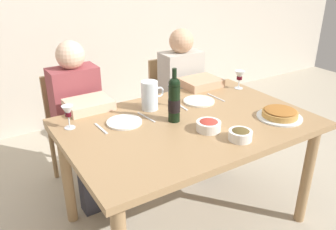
{
  "coord_description": "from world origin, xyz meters",
  "views": [
    {
      "loc": [
        -1.12,
        -1.56,
        1.66
      ],
      "look_at": [
        -0.09,
        0.1,
        0.78
      ],
      "focal_mm": 37.04,
      "sensor_mm": 36.0,
      "label": 1
    }
  ],
  "objects": [
    {
      "name": "dining_table",
      "position": [
        0.0,
        0.0,
        0.67
      ],
      "size": [
        1.5,
        1.0,
        0.76
      ],
      "color": "#9E7A51",
      "rests_on": "ground"
    },
    {
      "name": "spoon_right_setting",
      "position": [
        0.09,
        0.22,
        0.76
      ],
      "size": [
        0.02,
        0.16,
        0.0
      ],
      "primitive_type": "cube",
      "rotation": [
        0.0,
        0.0,
        1.51
      ],
      "color": "silver",
      "rests_on": "dining_table"
    },
    {
      "name": "chair_left",
      "position": [
        -0.45,
        0.91,
        0.5
      ],
      "size": [
        0.4,
        0.4,
        0.87
      ],
      "rotation": [
        0.0,
        0.0,
        3.15
      ],
      "color": "#9E7A51",
      "rests_on": "ground"
    },
    {
      "name": "wine_glass_right_diner",
      "position": [
        -0.64,
        0.29,
        0.86
      ],
      "size": [
        0.07,
        0.07,
        0.14
      ],
      "color": "silver",
      "rests_on": "dining_table"
    },
    {
      "name": "dinner_plate_left_setting",
      "position": [
        -0.34,
        0.18,
        0.77
      ],
      "size": [
        0.21,
        0.21,
        0.01
      ],
      "primitive_type": "cylinder",
      "color": "white",
      "rests_on": "dining_table"
    },
    {
      "name": "olive_bowl",
      "position": [
        0.1,
        -0.34,
        0.79
      ],
      "size": [
        0.13,
        0.13,
        0.07
      ],
      "color": "white",
      "rests_on": "dining_table"
    },
    {
      "name": "water_pitcher",
      "position": [
        -0.11,
        0.29,
        0.84
      ],
      "size": [
        0.16,
        0.11,
        0.19
      ],
      "color": "silver",
      "rests_on": "dining_table"
    },
    {
      "name": "diner_right",
      "position": [
        0.45,
        0.64,
        0.62
      ],
      "size": [
        0.34,
        0.5,
        1.16
      ],
      "rotation": [
        0.0,
        0.0,
        3.13
      ],
      "color": "#B7B2A8",
      "rests_on": "ground"
    },
    {
      "name": "wine_bottle",
      "position": [
        -0.07,
        0.05,
        0.9
      ],
      "size": [
        0.07,
        0.07,
        0.33
      ],
      "color": "black",
      "rests_on": "dining_table"
    },
    {
      "name": "dinner_plate_right_setting",
      "position": [
        0.24,
        0.22,
        0.77
      ],
      "size": [
        0.22,
        0.22,
        0.01
      ],
      "primitive_type": "cylinder",
      "color": "silver",
      "rests_on": "dining_table"
    },
    {
      "name": "knife_right_setting",
      "position": [
        0.39,
        0.22,
        0.76
      ],
      "size": [
        0.02,
        0.18,
        0.0
      ],
      "primitive_type": "cube",
      "rotation": [
        0.0,
        0.0,
        1.61
      ],
      "color": "silver",
      "rests_on": "dining_table"
    },
    {
      "name": "salad_bowl",
      "position": [
        0.03,
        -0.16,
        0.79
      ],
      "size": [
        0.14,
        0.14,
        0.07
      ],
      "color": "white",
      "rests_on": "dining_table"
    },
    {
      "name": "ground_plane",
      "position": [
        0.0,
        0.0,
        0.0
      ],
      "size": [
        8.0,
        8.0,
        0.0
      ],
      "primitive_type": "plane",
      "color": "#B2A893"
    },
    {
      "name": "diner_left",
      "position": [
        -0.45,
        0.67,
        0.62
      ],
      "size": [
        0.34,
        0.5,
        1.16
      ],
      "rotation": [
        0.0,
        0.0,
        3.15
      ],
      "color": "#8E3D42",
      "rests_on": "ground"
    },
    {
      "name": "wine_glass_left_diner",
      "position": [
        0.66,
        0.28,
        0.86
      ],
      "size": [
        0.07,
        0.07,
        0.14
      ],
      "color": "silver",
      "rests_on": "dining_table"
    },
    {
      "name": "chair_right",
      "position": [
        0.45,
        0.87,
        0.5
      ],
      "size": [
        0.4,
        0.4,
        0.87
      ],
      "rotation": [
        0.0,
        0.0,
        3.13
      ],
      "color": "#9E7A51",
      "rests_on": "ground"
    },
    {
      "name": "knife_left_setting",
      "position": [
        -0.19,
        0.18,
        0.76
      ],
      "size": [
        0.03,
        0.18,
        0.0
      ],
      "primitive_type": "cube",
      "rotation": [
        0.0,
        0.0,
        1.7
      ],
      "color": "silver",
      "rests_on": "dining_table"
    },
    {
      "name": "fork_left_setting",
      "position": [
        -0.49,
        0.18,
        0.76
      ],
      "size": [
        0.02,
        0.16,
        0.0
      ],
      "primitive_type": "cube",
      "rotation": [
        0.0,
        0.0,
        1.62
      ],
      "color": "silver",
      "rests_on": "dining_table"
    },
    {
      "name": "baked_tart",
      "position": [
        0.51,
        -0.26,
        0.79
      ],
      "size": [
        0.28,
        0.28,
        0.06
      ],
      "color": "silver",
      "rests_on": "dining_table"
    },
    {
      "name": "wine_glass_centre",
      "position": [
        0.05,
        0.26,
        0.86
      ],
      "size": [
        0.07,
        0.07,
        0.15
      ],
      "color": "silver",
      "rests_on": "dining_table"
    }
  ]
}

